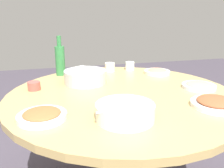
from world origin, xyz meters
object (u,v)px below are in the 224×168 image
object	(u,v)px
soup_bowl	(125,112)
green_bottle	(60,60)
round_dining_table	(122,115)
dish_tofu_braise	(42,115)
dish_shrimp	(157,72)
rice_bowl	(85,76)
tea_cup_side	(130,66)
dish_noodles	(199,86)
dish_stirfry	(216,103)
tea_cup_far	(110,67)
tea_cup_near	(34,86)

from	to	relation	value
soup_bowl	green_bottle	bearing A→B (deg)	-164.91
round_dining_table	dish_tofu_braise	size ratio (longest dim) A/B	6.15
round_dining_table	dish_shrimp	world-z (taller)	dish_shrimp
rice_bowl	soup_bowl	bearing A→B (deg)	8.08
green_bottle	tea_cup_side	size ratio (longest dim) A/B	4.04
dish_noodles	dish_shrimp	bearing A→B (deg)	-165.57
tea_cup_side	dish_shrimp	bearing A→B (deg)	43.34
rice_bowl	dish_stirfry	world-z (taller)	rice_bowl
dish_stirfry	tea_cup_far	xyz separation A→B (m)	(-0.85, -0.33, 0.01)
round_dining_table	tea_cup_side	distance (m)	0.60
dish_stirfry	dish_noodles	bearing A→B (deg)	161.14
dish_tofu_braise	tea_cup_near	distance (m)	0.44
rice_bowl	dish_noodles	xyz separation A→B (m)	(0.29, 0.67, -0.03)
tea_cup_far	green_bottle	bearing A→B (deg)	-87.93
dish_shrimp	tea_cup_far	distance (m)	0.37
rice_bowl	tea_cup_far	bearing A→B (deg)	138.56
rice_bowl	dish_tofu_braise	size ratio (longest dim) A/B	1.27
dish_tofu_braise	dish_shrimp	xyz separation A→B (m)	(-0.61, 0.84, -0.00)
dish_noodles	tea_cup_far	xyz separation A→B (m)	(-0.56, -0.43, 0.02)
dish_shrimp	tea_cup_side	world-z (taller)	tea_cup_side
dish_tofu_braise	tea_cup_side	xyz separation A→B (m)	(-0.78, 0.68, 0.01)
dish_shrimp	green_bottle	xyz separation A→B (m)	(-0.15, -0.71, 0.10)
dish_tofu_braise	dish_noodles	bearing A→B (deg)	103.10
soup_bowl	tea_cup_near	size ratio (longest dim) A/B	3.68
green_bottle	tea_cup_far	xyz separation A→B (m)	(-0.01, 0.38, -0.08)
soup_bowl	tea_cup_far	size ratio (longest dim) A/B	3.55
soup_bowl	green_bottle	xyz separation A→B (m)	(-0.86, -0.23, 0.08)
soup_bowl	green_bottle	distance (m)	0.89
rice_bowl	dish_shrimp	world-z (taller)	rice_bowl
green_bottle	tea_cup_near	xyz separation A→B (m)	(0.32, -0.18, -0.09)
round_dining_table	tea_cup_near	distance (m)	0.56
rice_bowl	soup_bowl	distance (m)	0.61
dish_stirfry	dish_tofu_braise	bearing A→B (deg)	-94.87
green_bottle	round_dining_table	bearing A→B (deg)	32.95
dish_shrimp	green_bottle	bearing A→B (deg)	-102.03
rice_bowl	soup_bowl	xyz separation A→B (m)	(0.60, 0.09, -0.01)
rice_bowl	tea_cup_far	distance (m)	0.36
round_dining_table	tea_cup_far	world-z (taller)	tea_cup_far
tea_cup_far	tea_cup_side	world-z (taller)	tea_cup_far
round_dining_table	tea_cup_side	world-z (taller)	tea_cup_side
round_dining_table	dish_noodles	bearing A→B (deg)	85.32
soup_bowl	round_dining_table	bearing A→B (deg)	164.87
dish_tofu_braise	tea_cup_near	xyz separation A→B (m)	(-0.44, -0.05, 0.01)
dish_noodles	dish_shrimp	world-z (taller)	dish_shrimp
tea_cup_near	tea_cup_side	distance (m)	0.81
round_dining_table	soup_bowl	size ratio (longest dim) A/B	4.81
dish_stirfry	tea_cup_side	size ratio (longest dim) A/B	3.38
tea_cup_far	soup_bowl	bearing A→B (deg)	-9.85
rice_bowl	tea_cup_near	world-z (taller)	rice_bowl
soup_bowl	tea_cup_side	xyz separation A→B (m)	(-0.88, 0.32, -0.00)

